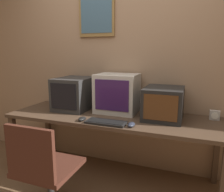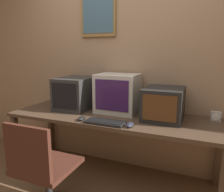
{
  "view_description": "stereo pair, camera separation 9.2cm",
  "coord_description": "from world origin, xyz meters",
  "px_view_note": "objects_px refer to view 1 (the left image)",
  "views": [
    {
      "loc": [
        0.79,
        -1.08,
        1.41
      ],
      "look_at": [
        0.0,
        1.04,
        0.96
      ],
      "focal_mm": 35.0,
      "sensor_mm": 36.0,
      "label": 1
    },
    {
      "loc": [
        0.88,
        -1.04,
        1.41
      ],
      "look_at": [
        0.0,
        1.04,
        0.96
      ],
      "focal_mm": 35.0,
      "sensor_mm": 36.0,
      "label": 2
    }
  ],
  "objects_px": {
    "mouse_near_keyboard": "(131,125)",
    "mouse_far_corner": "(82,119)",
    "monitor_right": "(164,103)",
    "office_chair": "(45,178)",
    "monitor_center": "(117,93)",
    "desk_clock": "(215,115)",
    "monitor_left": "(74,93)",
    "keyboard_main": "(106,122)"
  },
  "relations": [
    {
      "from": "monitor_right",
      "to": "mouse_near_keyboard",
      "type": "distance_m",
      "value": 0.46
    },
    {
      "from": "monitor_left",
      "to": "monitor_right",
      "type": "distance_m",
      "value": 1.05
    },
    {
      "from": "mouse_far_corner",
      "to": "desk_clock",
      "type": "bearing_deg",
      "value": 21.88
    },
    {
      "from": "mouse_far_corner",
      "to": "desk_clock",
      "type": "height_order",
      "value": "desk_clock"
    },
    {
      "from": "mouse_far_corner",
      "to": "office_chair",
      "type": "height_order",
      "value": "office_chair"
    },
    {
      "from": "monitor_left",
      "to": "desk_clock",
      "type": "distance_m",
      "value": 1.55
    },
    {
      "from": "monitor_center",
      "to": "monitor_left",
      "type": "bearing_deg",
      "value": -174.29
    },
    {
      "from": "monitor_center",
      "to": "mouse_near_keyboard",
      "type": "height_order",
      "value": "monitor_center"
    },
    {
      "from": "keyboard_main",
      "to": "mouse_far_corner",
      "type": "bearing_deg",
      "value": -179.52
    },
    {
      "from": "keyboard_main",
      "to": "desk_clock",
      "type": "bearing_deg",
      "value": 26.75
    },
    {
      "from": "monitor_left",
      "to": "keyboard_main",
      "type": "xyz_separation_m",
      "value": [
        0.56,
        -0.38,
        -0.18
      ]
    },
    {
      "from": "monitor_right",
      "to": "keyboard_main",
      "type": "distance_m",
      "value": 0.62
    },
    {
      "from": "desk_clock",
      "to": "monitor_center",
      "type": "bearing_deg",
      "value": -176.67
    },
    {
      "from": "mouse_near_keyboard",
      "to": "keyboard_main",
      "type": "bearing_deg",
      "value": 178.96
    },
    {
      "from": "monitor_left",
      "to": "mouse_far_corner",
      "type": "relative_size",
      "value": 4.18
    },
    {
      "from": "monitor_right",
      "to": "mouse_near_keyboard",
      "type": "xyz_separation_m",
      "value": [
        -0.24,
        -0.37,
        -0.14
      ]
    },
    {
      "from": "keyboard_main",
      "to": "mouse_far_corner",
      "type": "relative_size",
      "value": 3.41
    },
    {
      "from": "monitor_right",
      "to": "mouse_far_corner",
      "type": "bearing_deg",
      "value": -153.96
    },
    {
      "from": "mouse_far_corner",
      "to": "monitor_left",
      "type": "bearing_deg",
      "value": 128.44
    },
    {
      "from": "desk_clock",
      "to": "office_chair",
      "type": "height_order",
      "value": "office_chair"
    },
    {
      "from": "mouse_near_keyboard",
      "to": "office_chair",
      "type": "distance_m",
      "value": 0.86
    },
    {
      "from": "mouse_near_keyboard",
      "to": "office_chair",
      "type": "bearing_deg",
      "value": -140.55
    },
    {
      "from": "mouse_near_keyboard",
      "to": "desk_clock",
      "type": "bearing_deg",
      "value": 34.38
    },
    {
      "from": "monitor_left",
      "to": "monitor_center",
      "type": "distance_m",
      "value": 0.53
    },
    {
      "from": "monitor_left",
      "to": "mouse_near_keyboard",
      "type": "xyz_separation_m",
      "value": [
        0.81,
        -0.39,
        -0.17
      ]
    },
    {
      "from": "keyboard_main",
      "to": "mouse_near_keyboard",
      "type": "distance_m",
      "value": 0.25
    },
    {
      "from": "keyboard_main",
      "to": "office_chair",
      "type": "xyz_separation_m",
      "value": [
        -0.35,
        -0.5,
        -0.37
      ]
    },
    {
      "from": "mouse_far_corner",
      "to": "monitor_center",
      "type": "bearing_deg",
      "value": 63.35
    },
    {
      "from": "monitor_left",
      "to": "mouse_near_keyboard",
      "type": "height_order",
      "value": "monitor_left"
    },
    {
      "from": "mouse_near_keyboard",
      "to": "mouse_far_corner",
      "type": "relative_size",
      "value": 0.99
    },
    {
      "from": "monitor_center",
      "to": "office_chair",
      "type": "bearing_deg",
      "value": -108.44
    },
    {
      "from": "monitor_center",
      "to": "desk_clock",
      "type": "distance_m",
      "value": 1.03
    },
    {
      "from": "monitor_left",
      "to": "desk_clock",
      "type": "relative_size",
      "value": 4.96
    },
    {
      "from": "monitor_center",
      "to": "monitor_right",
      "type": "relative_size",
      "value": 0.99
    },
    {
      "from": "monitor_center",
      "to": "office_chair",
      "type": "xyz_separation_m",
      "value": [
        -0.31,
        -0.93,
        -0.58
      ]
    },
    {
      "from": "monitor_left",
      "to": "monitor_right",
      "type": "bearing_deg",
      "value": -1.18
    },
    {
      "from": "monitor_right",
      "to": "office_chair",
      "type": "height_order",
      "value": "monitor_right"
    },
    {
      "from": "monitor_center",
      "to": "monitor_right",
      "type": "height_order",
      "value": "monitor_center"
    },
    {
      "from": "office_chair",
      "to": "monitor_center",
      "type": "bearing_deg",
      "value": 71.56
    },
    {
      "from": "monitor_right",
      "to": "office_chair",
      "type": "relative_size",
      "value": 0.52
    },
    {
      "from": "desk_clock",
      "to": "office_chair",
      "type": "bearing_deg",
      "value": -143.25
    },
    {
      "from": "keyboard_main",
      "to": "mouse_far_corner",
      "type": "xyz_separation_m",
      "value": [
        -0.26,
        -0.0,
        0.01
      ]
    }
  ]
}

